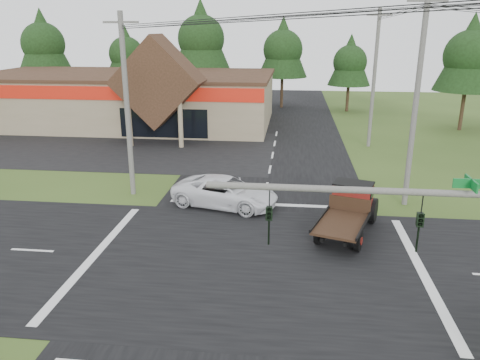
# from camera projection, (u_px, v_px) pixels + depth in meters

# --- Properties ---
(ground) EXTENTS (120.00, 120.00, 0.00)m
(ground) POSITION_uv_depth(u_px,v_px,m) (253.00, 263.00, 20.03)
(ground) COLOR #304719
(ground) RESTS_ON ground
(road_ns) EXTENTS (12.00, 120.00, 0.02)m
(road_ns) POSITION_uv_depth(u_px,v_px,m) (253.00, 262.00, 20.03)
(road_ns) COLOR black
(road_ns) RESTS_ON ground
(road_ew) EXTENTS (120.00, 12.00, 0.02)m
(road_ew) POSITION_uv_depth(u_px,v_px,m) (253.00, 262.00, 20.03)
(road_ew) COLOR black
(road_ew) RESTS_ON ground
(parking_apron) EXTENTS (28.00, 14.00, 0.02)m
(parking_apron) POSITION_uv_depth(u_px,v_px,m) (107.00, 147.00, 39.49)
(parking_apron) COLOR black
(parking_apron) RESTS_ON ground
(cvs_building) EXTENTS (30.40, 18.20, 9.19)m
(cvs_building) POSITION_uv_depth(u_px,v_px,m) (128.00, 97.00, 48.82)
(cvs_building) COLOR gray
(cvs_building) RESTS_ON ground
(traffic_signal_mast) EXTENTS (8.12, 0.24, 7.00)m
(traffic_signal_mast) POSITION_uv_depth(u_px,v_px,m) (474.00, 258.00, 10.95)
(traffic_signal_mast) COLOR #595651
(traffic_signal_mast) RESTS_ON ground
(utility_pole_nw) EXTENTS (2.00, 0.30, 10.50)m
(utility_pole_nw) POSITION_uv_depth(u_px,v_px,m) (127.00, 105.00, 26.80)
(utility_pole_nw) COLOR #595651
(utility_pole_nw) RESTS_ON ground
(utility_pole_ne) EXTENTS (2.00, 0.30, 11.50)m
(utility_pole_ne) POSITION_uv_depth(u_px,v_px,m) (416.00, 101.00, 24.92)
(utility_pole_ne) COLOR #595651
(utility_pole_ne) RESTS_ON ground
(utility_pole_n) EXTENTS (2.00, 0.30, 11.20)m
(utility_pole_n) POSITION_uv_depth(u_px,v_px,m) (374.00, 78.00, 38.21)
(utility_pole_n) COLOR #595651
(utility_pole_n) RESTS_ON ground
(tree_row_a) EXTENTS (6.72, 6.72, 12.12)m
(tree_row_a) POSITION_uv_depth(u_px,v_px,m) (43.00, 42.00, 58.59)
(tree_row_a) COLOR #332316
(tree_row_a) RESTS_ON ground
(tree_row_b) EXTENTS (5.60, 5.60, 10.10)m
(tree_row_b) POSITION_uv_depth(u_px,v_px,m) (126.00, 52.00, 59.82)
(tree_row_b) COLOR #332316
(tree_row_b) RESTS_ON ground
(tree_row_c) EXTENTS (7.28, 7.28, 13.13)m
(tree_row_c) POSITION_uv_depth(u_px,v_px,m) (201.00, 36.00, 57.19)
(tree_row_c) COLOR #332316
(tree_row_c) RESTS_ON ground
(tree_row_d) EXTENTS (6.16, 6.16, 11.11)m
(tree_row_d) POSITION_uv_depth(u_px,v_px,m) (283.00, 48.00, 57.47)
(tree_row_d) COLOR #332316
(tree_row_d) RESTS_ON ground
(tree_row_e) EXTENTS (5.04, 5.04, 9.09)m
(tree_row_e) POSITION_uv_depth(u_px,v_px,m) (350.00, 60.00, 55.14)
(tree_row_e) COLOR #332316
(tree_row_e) RESTS_ON ground
(tree_side_ne) EXTENTS (6.16, 6.16, 11.11)m
(tree_side_ne) POSITION_uv_depth(u_px,v_px,m) (470.00, 53.00, 44.19)
(tree_side_ne) COLOR #332316
(tree_side_ne) RESTS_ON ground
(antique_flatbed_truck) EXTENTS (3.78, 5.98, 2.34)m
(antique_flatbed_truck) POSITION_uv_depth(u_px,v_px,m) (347.00, 211.00, 22.52)
(antique_flatbed_truck) COLOR #5D180D
(antique_flatbed_truck) RESTS_ON ground
(white_pickup) EXTENTS (6.41, 4.12, 1.64)m
(white_pickup) POSITION_uv_depth(u_px,v_px,m) (225.00, 192.00, 26.27)
(white_pickup) COLOR white
(white_pickup) RESTS_ON ground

